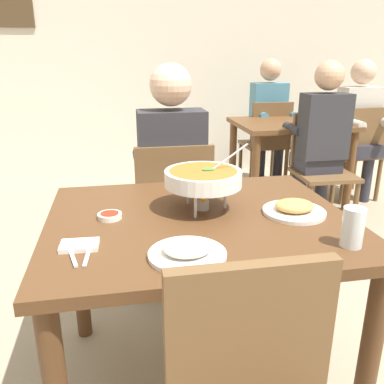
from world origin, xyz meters
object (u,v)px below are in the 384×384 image
Objects in this scene: rice_plate at (187,251)px; chair_bg_left at (320,163)px; patron_bg_right at (269,115)px; dining_table_far at (290,137)px; sauce_dish at (110,216)px; appetizer_plate at (294,209)px; chair_diner_main at (173,209)px; diner_main at (171,168)px; drink_glass at (353,229)px; patron_bg_middle at (359,123)px; chair_bg_middle at (359,148)px; curry_bowl at (203,178)px; dining_table_main at (199,245)px; chair_bg_right at (267,139)px; patron_bg_left at (321,135)px.

rice_plate is 2.37m from chair_bg_left.
chair_bg_left is at bearing -88.51° from patron_bg_right.
sauce_dish is at bearing -128.47° from dining_table_far.
patron_bg_right is at bearing 70.93° from appetizer_plate.
chair_diner_main is 0.24m from diner_main.
drink_glass is 2.78m from patron_bg_middle.
appetizer_plate is 0.27× the size of chair_bg_middle.
chair_diner_main is at bearing -133.96° from dining_table_far.
chair_bg_middle is at bearing 45.05° from curry_bowl.
appetizer_plate is at bearing -17.98° from curry_bowl.
patron_bg_middle reaches higher than drink_glass.
dining_table_main is at bearing -111.86° from curry_bowl.
patron_bg_right is at bearing 55.88° from chair_diner_main.
rice_plate is 0.42m from sauce_dish.
curry_bowl is at bearing -116.09° from patron_bg_right.
rice_plate is 3.08m from patron_bg_middle.
appetizer_plate reaches higher than dining_table_far.
rice_plate is 3.10m from chair_bg_middle.
patron_bg_middle reaches higher than curry_bowl.
dining_table_far is at bearing 45.33° from diner_main.
diner_main is 1.00× the size of patron_bg_right.
diner_main is 5.46× the size of appetizer_plate.
curry_bowl reaches higher than dining_table_far.
chair_bg_left is (0.05, -0.51, -0.12)m from dining_table_far.
rice_plate is 3.29m from patron_bg_right.
patron_bg_middle reaches higher than chair_bg_right.
dining_table_main is 2.97m from patron_bg_right.
dining_table_main is 0.26m from curry_bowl.
curry_bowl is 0.25× the size of patron_bg_left.
curry_bowl reaches higher than rice_plate.
dining_table_far is at bearing 59.91° from rice_plate.
appetizer_plate is at bearing -5.22° from dining_table_main.
dining_table_far is (1.28, 2.08, -0.02)m from dining_table_main.
drink_glass is at bearing -37.30° from dining_table_main.
appetizer_plate is at bearing -64.96° from chair_diner_main.
diner_main is 0.72m from curry_bowl.
curry_bowl is at bearing -131.10° from chair_bg_left.
chair_bg_middle is at bearing 32.63° from chair_diner_main.
drink_glass reaches higher than appetizer_plate.
diner_main is 1.09m from rice_plate.
rice_plate is 0.27× the size of chair_bg_middle.
sauce_dish is at bearing 173.33° from appetizer_plate.
chair_bg_left is at bearing 58.92° from appetizer_plate.
dining_table_main is 0.36m from sauce_dish.
appetizer_plate is 2.57m from patron_bg_middle.
chair_bg_right is (-0.03, 0.48, -0.12)m from dining_table_far.
diner_main reaches higher than drink_glass.
chair_bg_right is at bearing 93.99° from dining_table_far.
sauce_dish is (-0.33, 0.05, 0.13)m from dining_table_main.
diner_main reaches higher than appetizer_plate.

